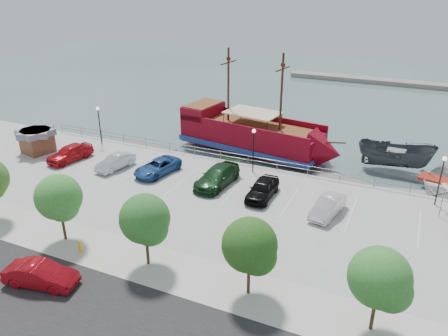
% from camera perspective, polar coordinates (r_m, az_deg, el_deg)
% --- Properties ---
extents(ground, '(160.00, 160.00, 0.00)m').
position_cam_1_polar(ground, '(37.08, 0.14, -5.65)').
color(ground, '#445B5A').
extents(street, '(100.00, 8.00, 0.04)m').
position_cam_1_polar(street, '(25.56, -15.69, -19.76)').
color(street, black).
rests_on(street, land_slab).
extents(sidewalk, '(100.00, 4.00, 0.05)m').
position_cam_1_polar(sidewalk, '(29.16, -8.15, -12.72)').
color(sidewalk, beige).
rests_on(sidewalk, land_slab).
extents(seawall_railing, '(50.00, 0.06, 1.00)m').
position_cam_1_polar(seawall_railing, '(42.90, 4.41, 0.84)').
color(seawall_railing, slate).
rests_on(seawall_railing, land_slab).
extents(far_shore, '(40.00, 3.00, 0.80)m').
position_cam_1_polar(far_shore, '(86.35, 22.02, 10.26)').
color(far_shore, gray).
rests_on(far_shore, ground).
extents(pirate_ship, '(18.90, 7.71, 11.77)m').
position_cam_1_polar(pirate_ship, '(47.97, 4.91, 3.94)').
color(pirate_ship, maroon).
rests_on(pirate_ship, ground).
extents(patrol_boat, '(7.53, 3.00, 2.89)m').
position_cam_1_polar(patrol_boat, '(47.18, 21.48, 1.26)').
color(patrol_boat, '#373D42').
rests_on(patrol_boat, ground).
extents(speedboat, '(6.36, 7.91, 1.45)m').
position_cam_1_polar(speedboat, '(44.66, 26.56, -1.94)').
color(speedboat, silver).
rests_on(speedboat, ground).
extents(dock_west, '(7.76, 3.22, 0.43)m').
position_cam_1_polar(dock_west, '(50.64, -10.23, 2.61)').
color(dock_west, slate).
rests_on(dock_west, ground).
extents(dock_mid, '(7.54, 4.71, 0.42)m').
position_cam_1_polar(dock_mid, '(42.86, 16.22, -2.06)').
color(dock_mid, slate).
rests_on(dock_mid, ground).
extents(dock_east, '(7.43, 3.66, 0.41)m').
position_cam_1_polar(dock_east, '(42.69, 24.32, -3.45)').
color(dock_east, gray).
rests_on(dock_east, ground).
extents(shed, '(3.69, 3.69, 2.50)m').
position_cam_1_polar(shed, '(50.15, -23.25, 3.36)').
color(shed, brown).
rests_on(shed, land_slab).
extents(street_sedan, '(4.72, 2.43, 1.48)m').
position_cam_1_polar(street_sedan, '(29.26, -22.84, -12.72)').
color(street_sedan, maroon).
rests_on(street_sedan, street).
extents(fire_hydrant, '(0.29, 0.29, 0.83)m').
position_cam_1_polar(fire_hydrant, '(31.56, -18.25, -9.73)').
color(fire_hydrant, yellow).
rests_on(fire_hydrant, sidewalk).
extents(lamp_post_left, '(0.36, 0.36, 4.28)m').
position_cam_1_polar(lamp_post_left, '(49.70, -16.02, 6.20)').
color(lamp_post_left, black).
rests_on(lamp_post_left, land_slab).
extents(lamp_post_mid, '(0.36, 0.36, 4.28)m').
position_cam_1_polar(lamp_post_mid, '(40.87, 3.89, 3.30)').
color(lamp_post_mid, black).
rests_on(lamp_post_mid, land_slab).
extents(lamp_post_right, '(0.36, 0.36, 4.28)m').
position_cam_1_polar(lamp_post_right, '(38.78, 26.57, -0.47)').
color(lamp_post_right, black).
rests_on(lamp_post_right, land_slab).
extents(tree_c, '(3.30, 3.20, 5.00)m').
position_cam_1_polar(tree_c, '(31.84, -20.68, -3.84)').
color(tree_c, '#473321').
rests_on(tree_c, sidewalk).
extents(tree_d, '(3.30, 3.20, 5.00)m').
position_cam_1_polar(tree_d, '(27.71, -10.13, -6.84)').
color(tree_d, '#473321').
rests_on(tree_d, sidewalk).
extents(tree_e, '(3.30, 3.20, 5.00)m').
position_cam_1_polar(tree_e, '(24.90, 3.60, -10.35)').
color(tree_e, '#473321').
rests_on(tree_e, sidewalk).
extents(tree_f, '(3.30, 3.20, 5.00)m').
position_cam_1_polar(tree_f, '(23.88, 19.95, -13.67)').
color(tree_f, '#473321').
rests_on(tree_f, sidewalk).
extents(parked_car_a, '(2.79, 5.14, 1.66)m').
position_cam_1_polar(parked_car_a, '(46.77, -19.48, 1.88)').
color(parked_car_a, '#B01018').
rests_on(parked_car_a, land_slab).
extents(parked_car_b, '(2.14, 4.37, 1.38)m').
position_cam_1_polar(parked_car_b, '(43.55, -14.00, 0.76)').
color(parked_car_b, '#B4B7BB').
rests_on(parked_car_b, land_slab).
extents(parked_car_c, '(3.19, 5.34, 1.39)m').
position_cam_1_polar(parked_car_c, '(41.66, -8.68, 0.15)').
color(parked_car_c, navy).
rests_on(parked_car_c, land_slab).
extents(parked_car_d, '(2.78, 5.85, 1.65)m').
position_cam_1_polar(parked_car_d, '(38.94, -0.89, -1.11)').
color(parked_car_d, '#14371A').
rests_on(parked_car_d, land_slab).
extents(parked_car_e, '(1.90, 4.68, 1.59)m').
position_cam_1_polar(parked_car_e, '(36.93, 5.04, -2.72)').
color(parked_car_e, black).
rests_on(parked_car_e, land_slab).
extents(parked_car_f, '(2.30, 4.56, 1.44)m').
position_cam_1_polar(parked_car_f, '(35.18, 13.41, -4.91)').
color(parked_car_f, silver).
rests_on(parked_car_f, land_slab).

